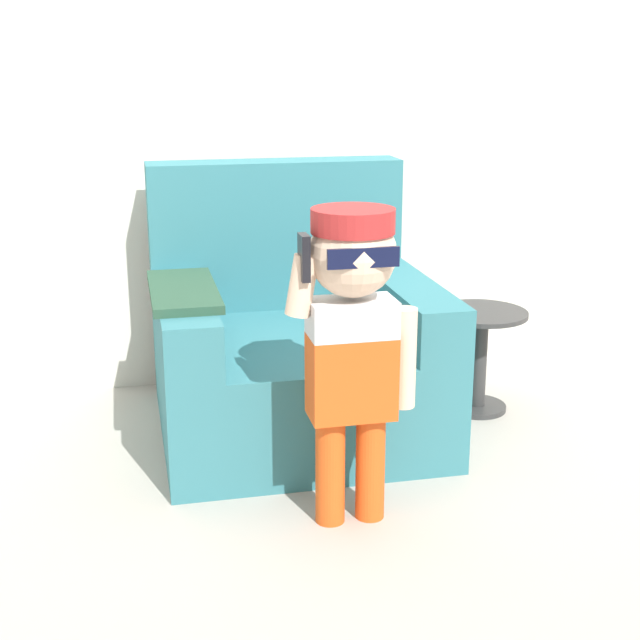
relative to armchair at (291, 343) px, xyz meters
name	(u,v)px	position (x,y,z in m)	size (l,w,h in m)	color
ground_plane	(345,439)	(0.17, -0.20, -0.33)	(10.00, 10.00, 0.00)	#ADA89E
wall_back	(303,75)	(0.17, 0.57, 0.97)	(10.00, 0.05, 2.60)	silver
armchair	(291,343)	(0.00, 0.00, 0.00)	(1.03, 1.01, 0.98)	teal
person_child	(353,319)	(0.04, -0.78, 0.32)	(0.40, 0.30, 0.97)	#E05119
side_table	(479,350)	(0.76, -0.02, -0.07)	(0.37, 0.37, 0.41)	#333333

